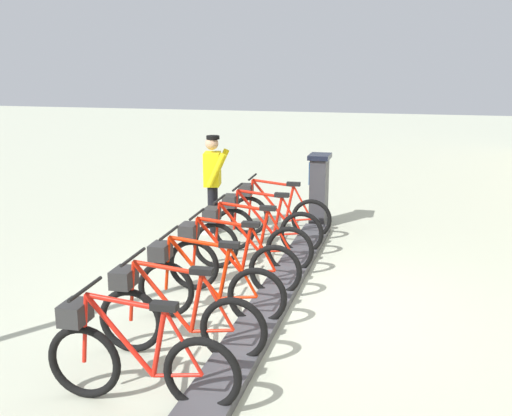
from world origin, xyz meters
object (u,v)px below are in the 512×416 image
object	(u,v)px
payment_kiosk	(319,189)
worker_near_rack	(213,180)
bike_docked_5	(174,316)
bike_docked_2	(247,241)
bike_docked_4	(204,285)
bike_docked_1	(262,225)
bike_docked_3	(228,260)
bike_docked_6	(133,357)
bike_docked_0	(275,212)

from	to	relation	value
payment_kiosk	worker_near_rack	world-z (taller)	worker_near_rack
payment_kiosk	bike_docked_5	xyz separation A→B (m)	(0.57, 5.26, -0.24)
bike_docked_2	bike_docked_4	bearing A→B (deg)	90.00
bike_docked_1	bike_docked_2	distance (m)	0.87
bike_docked_1	bike_docked_3	size ratio (longest dim) A/B	1.00
bike_docked_5	bike_docked_6	xyz separation A→B (m)	(0.00, 0.87, 0.00)
bike_docked_0	bike_docked_2	xyz separation A→B (m)	(0.00, 1.73, 0.00)
bike_docked_5	worker_near_rack	world-z (taller)	worker_near_rack
bike_docked_2	bike_docked_3	world-z (taller)	same
bike_docked_3	worker_near_rack	size ratio (longest dim) A/B	1.04
bike_docked_2	bike_docked_3	bearing A→B (deg)	90.00
bike_docked_0	bike_docked_1	xyz separation A→B (m)	(0.00, 0.87, 0.00)
bike_docked_6	bike_docked_2	bearing A→B (deg)	-90.00
bike_docked_0	payment_kiosk	bearing A→B (deg)	-121.68
bike_docked_1	worker_near_rack	world-z (taller)	worker_near_rack
bike_docked_2	bike_docked_3	distance (m)	0.87
bike_docked_0	bike_docked_4	world-z (taller)	same
bike_docked_1	bike_docked_6	distance (m)	4.34
bike_docked_4	bike_docked_6	distance (m)	1.73
bike_docked_1	bike_docked_3	distance (m)	1.73
bike_docked_6	worker_near_rack	world-z (taller)	worker_near_rack
payment_kiosk	bike_docked_3	distance (m)	3.58
bike_docked_2	bike_docked_4	world-z (taller)	same
bike_docked_0	worker_near_rack	size ratio (longest dim) A/B	1.04
bike_docked_0	bike_docked_6	world-z (taller)	same
bike_docked_0	bike_docked_4	xyz separation A→B (m)	(0.00, 3.47, 0.00)
bike_docked_0	bike_docked_5	bearing A→B (deg)	90.00
bike_docked_1	bike_docked_5	xyz separation A→B (m)	(0.00, 3.47, 0.00)
payment_kiosk	bike_docked_6	size ratio (longest dim) A/B	0.74
bike_docked_3	bike_docked_5	xyz separation A→B (m)	(0.00, 1.73, 0.00)
payment_kiosk	bike_docked_3	world-z (taller)	payment_kiosk
bike_docked_3	bike_docked_5	world-z (taller)	same
bike_docked_5	bike_docked_6	size ratio (longest dim) A/B	1.00
bike_docked_1	bike_docked_6	world-z (taller)	same
payment_kiosk	bike_docked_4	distance (m)	4.44
bike_docked_3	bike_docked_4	world-z (taller)	same
bike_docked_2	bike_docked_6	size ratio (longest dim) A/B	1.00
bike_docked_3	bike_docked_6	xyz separation A→B (m)	(0.00, 2.60, 0.00)
bike_docked_1	bike_docked_6	size ratio (longest dim) A/B	1.00
payment_kiosk	bike_docked_0	world-z (taller)	payment_kiosk
bike_docked_0	bike_docked_3	size ratio (longest dim) A/B	1.00
bike_docked_4	worker_near_rack	world-z (taller)	worker_near_rack
payment_kiosk	bike_docked_6	distance (m)	6.16
bike_docked_3	bike_docked_6	distance (m)	2.60
bike_docked_3	worker_near_rack	bearing A→B (deg)	-67.34
bike_docked_0	bike_docked_5	size ratio (longest dim) A/B	1.00
payment_kiosk	bike_docked_4	bearing A→B (deg)	82.59
bike_docked_6	worker_near_rack	distance (m)	5.34
worker_near_rack	payment_kiosk	bearing A→B (deg)	-150.82
bike_docked_0	bike_docked_3	distance (m)	2.60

